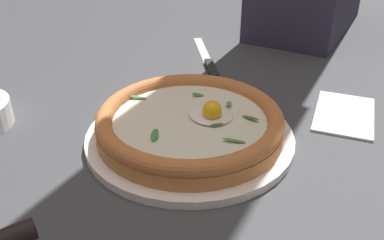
% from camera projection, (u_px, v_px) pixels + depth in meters
% --- Properties ---
extents(ground_plane, '(2.40, 2.40, 0.03)m').
position_uv_depth(ground_plane, '(202.00, 155.00, 0.62)').
color(ground_plane, '#3B3E42').
rests_on(ground_plane, ground).
extents(pizza_plate, '(0.30, 0.30, 0.01)m').
position_uv_depth(pizza_plate, '(192.00, 135.00, 0.63)').
color(pizza_plate, white).
rests_on(pizza_plate, ground).
extents(pizza, '(0.27, 0.27, 0.05)m').
position_uv_depth(pizza, '(192.00, 121.00, 0.61)').
color(pizza, '#BD783D').
rests_on(pizza, pizza_plate).
extents(table_knife, '(0.19, 0.16, 0.01)m').
position_uv_depth(table_knife, '(208.00, 62.00, 0.87)').
color(table_knife, silver).
rests_on(table_knife, ground).
extents(folded_napkin, '(0.14, 0.16, 0.01)m').
position_uv_depth(folded_napkin, '(344.00, 113.00, 0.69)').
color(folded_napkin, white).
rests_on(folded_napkin, ground).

